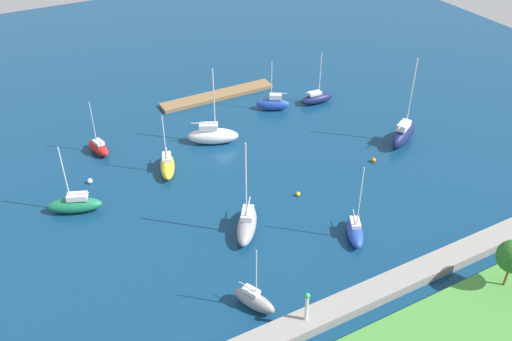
% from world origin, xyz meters
% --- Properties ---
extents(water, '(160.00, 160.00, 0.00)m').
position_xyz_m(water, '(0.00, 0.00, 0.00)').
color(water, navy).
rests_on(water, ground).
extents(pier_dock, '(20.89, 3.14, 0.63)m').
position_xyz_m(pier_dock, '(-5.86, -14.88, 0.31)').
color(pier_dock, olive).
rests_on(pier_dock, ground).
extents(breakwater, '(71.97, 2.82, 1.22)m').
position_xyz_m(breakwater, '(0.00, 35.72, 0.61)').
color(breakwater, gray).
rests_on(breakwater, ground).
extents(harbor_beacon, '(0.56, 0.56, 3.73)m').
position_xyz_m(harbor_beacon, '(7.84, 35.72, 3.38)').
color(harbor_beacon, silver).
rests_on(harbor_beacon, breakwater).
extents(sailboat_gray_lone_south, '(6.11, 7.43, 13.20)m').
position_xyz_m(sailboat_gray_lone_south, '(6.25, 19.79, 1.23)').
color(sailboat_gray_lone_south, gray).
rests_on(sailboat_gray_lone_south, water).
extents(sailboat_navy_far_south, '(7.69, 5.49, 13.80)m').
position_xyz_m(sailboat_navy_far_south, '(-24.59, 12.67, 1.61)').
color(sailboat_navy_far_south, '#141E4C').
rests_on(sailboat_navy_far_south, water).
extents(sailboat_blue_along_channel, '(4.27, 5.86, 10.60)m').
position_xyz_m(sailboat_blue_along_channel, '(-4.86, 26.93, 0.97)').
color(sailboat_blue_along_channel, '#2347B2').
rests_on(sailboat_blue_along_channel, water).
extents(sailboat_white_west_end, '(8.04, 5.52, 12.43)m').
position_xyz_m(sailboat_white_west_end, '(1.31, -1.13, 1.43)').
color(sailboat_white_west_end, white).
rests_on(sailboat_white_west_end, water).
extents(sailboat_green_mid_basin, '(7.33, 4.72, 9.86)m').
position_xyz_m(sailboat_green_mid_basin, '(24.00, 5.70, 1.13)').
color(sailboat_green_mid_basin, '#19724C').
rests_on(sailboat_green_mid_basin, water).
extents(sailboat_yellow_east_end, '(4.04, 6.70, 9.31)m').
position_xyz_m(sailboat_yellow_east_end, '(10.24, 2.84, 1.05)').
color(sailboat_yellow_east_end, yellow).
rests_on(sailboat_yellow_east_end, water).
extents(sailboat_red_lone_north, '(2.93, 5.28, 8.52)m').
position_xyz_m(sailboat_red_lone_north, '(17.61, -6.70, 0.99)').
color(sailboat_red_lone_north, red).
rests_on(sailboat_red_lone_north, water).
extents(sailboat_gray_outer_mooring, '(3.65, 5.21, 8.32)m').
position_xyz_m(sailboat_gray_outer_mooring, '(11.18, 30.94, 1.09)').
color(sailboat_gray_outer_mooring, gray).
rests_on(sailboat_gray_outer_mooring, water).
extents(sailboat_navy_inner_mooring, '(6.34, 2.42, 9.25)m').
position_xyz_m(sailboat_navy_inner_mooring, '(-20.14, -4.63, 0.98)').
color(sailboat_navy_inner_mooring, '#141E4C').
rests_on(sailboat_navy_inner_mooring, water).
extents(sailboat_blue_near_pier, '(5.81, 4.39, 8.89)m').
position_xyz_m(sailboat_blue_near_pier, '(-12.19, -6.08, 1.21)').
color(sailboat_blue_near_pier, '#2347B2').
rests_on(sailboat_blue_near_pier, water).
extents(mooring_buoy_yellow, '(0.61, 0.61, 0.61)m').
position_xyz_m(mooring_buoy_yellow, '(-3.19, 16.56, 0.31)').
color(mooring_buoy_yellow, yellow).
rests_on(mooring_buoy_yellow, water).
extents(mooring_buoy_orange, '(0.68, 0.68, 0.68)m').
position_xyz_m(mooring_buoy_orange, '(-17.31, 14.82, 0.34)').
color(mooring_buoy_orange, orange).
rests_on(mooring_buoy_orange, water).
extents(mooring_buoy_white, '(0.75, 0.75, 0.75)m').
position_xyz_m(mooring_buoy_white, '(20.82, 0.39, 0.37)').
color(mooring_buoy_white, white).
rests_on(mooring_buoy_white, water).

